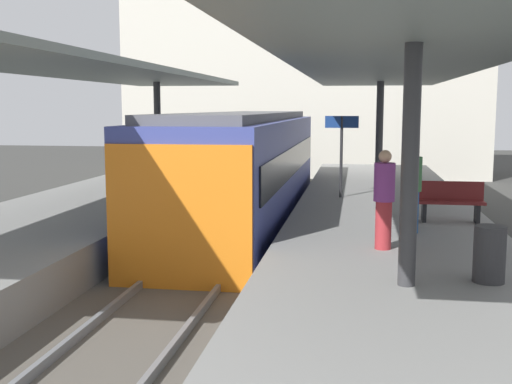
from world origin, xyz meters
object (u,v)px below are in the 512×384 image
platform_bench (450,200)px  litter_bin (489,254)px  passenger_mid_platform (412,188)px  passenger_near_bench (384,198)px  commuter_train (244,169)px  passenger_far_end (128,155)px  platform_sign (342,138)px

platform_bench → litter_bin: 4.85m
litter_bin → passenger_mid_platform: passenger_mid_platform is taller
passenger_near_bench → passenger_mid_platform: (0.60, 1.55, -0.00)m
platform_bench → commuter_train: bearing=146.8°
litter_bin → passenger_near_bench: (-1.39, 1.91, 0.49)m
litter_bin → passenger_far_end: passenger_far_end is taller
passenger_near_bench → passenger_far_end: 12.50m
commuter_train → passenger_far_end: (-4.60, 3.20, 0.10)m
platform_bench → passenger_near_bench: passenger_near_bench is taller
platform_bench → passenger_mid_platform: 1.72m
commuter_train → passenger_far_end: bearing=145.1°
litter_bin → passenger_far_end: 14.86m
platform_sign → passenger_near_bench: 6.42m
passenger_near_bench → passenger_mid_platform: bearing=69.0°
litter_bin → passenger_mid_platform: size_ratio=0.47×
passenger_mid_platform → passenger_far_end: bearing=137.9°
platform_sign → passenger_mid_platform: 5.05m
commuter_train → passenger_mid_platform: size_ratio=7.74×
platform_bench → passenger_near_bench: size_ratio=0.81×
litter_bin → passenger_far_end: bearing=130.0°
passenger_mid_platform → platform_bench: bearing=56.2°
platform_sign → litter_bin: platform_sign is taller
commuter_train → litter_bin: bearing=-58.8°
commuter_train → platform_sign: size_ratio=5.99×
commuter_train → passenger_far_end: size_ratio=8.25×
platform_bench → platform_sign: bearing=125.6°
platform_sign → passenger_mid_platform: platform_sign is taller
commuter_train → passenger_mid_platform: (4.16, -4.71, 0.16)m
passenger_near_bench → litter_bin: bearing=-54.0°
platform_sign → platform_bench: bearing=-54.4°
commuter_train → litter_bin: (4.95, -8.18, -0.33)m
platform_bench → passenger_mid_platform: passenger_mid_platform is taller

